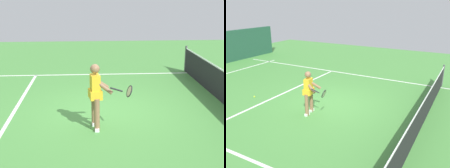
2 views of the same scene
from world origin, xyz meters
The scene contains 7 objects.
ground_plane centered at (0.00, 0.00, 0.00)m, with size 25.47×25.47×0.00m, color #4C9342.
service_line_marking centered at (0.00, -2.44, 0.00)m, with size 8.19×0.10×0.01m, color white.
sideline_left_marking centered at (-4.10, 0.00, 0.00)m, with size 0.10×17.59×0.01m, color white.
sideline_right_marking centered at (4.10, 0.00, 0.00)m, with size 0.10×17.59×0.01m, color white.
court_net centered at (0.00, 3.43, 0.48)m, with size 8.87×0.08×1.02m.
tennis_player centered at (1.14, -0.24, 0.85)m, with size 0.71×1.02×1.55m.
tennis_ball_near centered at (1.00, -3.17, 0.03)m, with size 0.07×0.07×0.07m, color #D1E533.
Camera 2 is at (7.57, 4.50, 3.77)m, focal length 39.19 mm.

